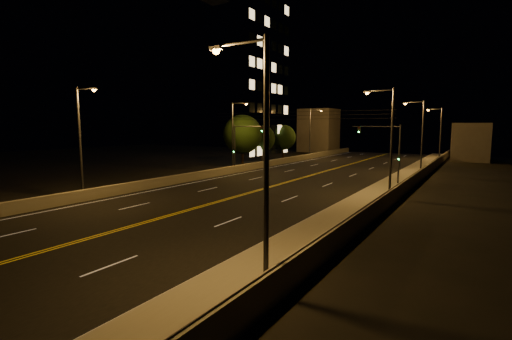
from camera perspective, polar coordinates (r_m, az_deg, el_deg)
The scene contains 24 objects.
ground at distance 21.29m, azimuth -32.23°, elevation -11.30°, with size 160.00×160.00×0.00m, color black.
road at distance 34.65m, azimuth -1.09°, elevation -3.55°, with size 18.00×120.00×0.02m, color black.
sidewalk at distance 30.29m, azimuth 16.45°, elevation -5.07°, with size 3.60×120.00×0.30m, color gray.
curb at distance 30.83m, azimuth 13.08°, elevation -4.90°, with size 0.14×120.00×0.15m, color gray.
parapet_wall at distance 29.80m, azimuth 19.56°, elevation -4.11°, with size 0.30×120.00×1.00m, color gray.
jersey_barrier at distance 40.59m, azimuth -12.73°, elevation -1.52°, with size 0.45×120.00×0.96m, color gray.
distant_building_right at distance 78.00m, azimuth 30.23°, elevation 3.77°, with size 6.00×10.00×6.75m, color gray.
distant_building_left at distance 91.82m, azimuth 9.63°, elevation 6.02°, with size 8.00×8.00×10.29m, color gray.
parapet_rail at distance 29.71m, azimuth 19.60°, elevation -3.10°, with size 0.06×0.06×120.00m, color black.
lane_markings at distance 34.59m, azimuth -1.15°, elevation -3.55°, with size 17.32×116.00×0.00m.
streetlight_0 at distance 13.39m, azimuth 0.59°, elevation 3.21°, with size 2.55×0.28×9.36m.
streetlight_1 at distance 33.27m, azimuth 19.71°, elevation 4.95°, with size 2.55×0.28×9.36m.
streetlight_2 at distance 51.06m, azimuth 23.94°, elevation 5.27°, with size 2.55×0.28×9.36m.
streetlight_3 at distance 73.31m, azimuth 26.33°, elevation 5.44°, with size 2.55×0.28×9.36m.
streetlight_4 at distance 33.90m, azimuth -25.24°, elevation 4.73°, with size 2.55×0.28×9.36m.
streetlight_5 at distance 49.48m, azimuth -3.37°, elevation 5.81°, with size 2.55×0.28×9.36m.
streetlight_6 at distance 72.12m, azimuth 8.50°, elevation 6.05°, with size 2.55×0.28×9.36m.
traffic_signal_right at distance 41.35m, azimuth 19.88°, elevation 3.31°, with size 5.11×0.31×6.38m.
traffic_signal_left at distance 48.80m, azimuth -2.38°, elevation 4.18°, with size 5.11×0.31×6.38m.
overhead_wires at distance 42.41m, azimuth 5.91°, elevation 8.34°, with size 22.00×0.03×0.83m.
building_tower at distance 72.94m, azimuth -6.25°, elevation 13.40°, with size 24.00×15.00×30.49m.
tree_0 at distance 55.91m, azimuth -2.10°, elevation 5.52°, with size 5.84×5.84×7.92m.
tree_1 at distance 64.83m, azimuth 0.87°, elevation 4.84°, with size 4.71×4.71×6.39m.
tree_2 at distance 70.81m, azimuth 4.23°, elevation 5.02°, with size 4.76×4.76×6.45m.
Camera 1 is at (18.41, -8.69, 6.23)m, focal length 26.00 mm.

